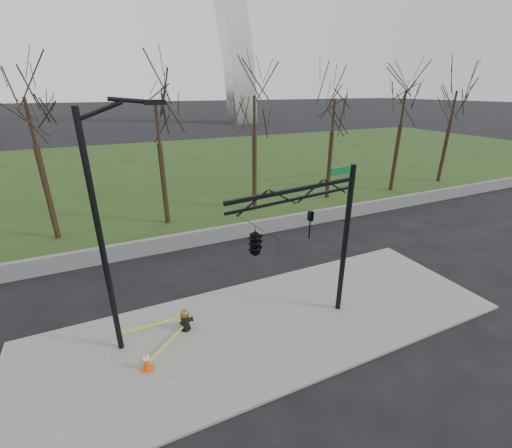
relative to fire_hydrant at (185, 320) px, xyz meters
name	(u,v)px	position (x,y,z in m)	size (l,w,h in m)	color
ground	(270,325)	(3.00, -1.01, -0.51)	(500.00, 500.00, 0.00)	black
sidewalk	(270,324)	(3.00, -1.01, -0.46)	(18.00, 6.00, 0.10)	slate
grass_strip	(151,168)	(3.00, 28.99, -0.48)	(120.00, 40.00, 0.06)	#1D3A15
guardrail	(208,236)	(3.00, 6.99, -0.06)	(60.00, 0.30, 0.90)	#59595B
tree_row	(212,154)	(4.74, 10.99, 3.92)	(49.48, 4.00, 8.85)	black
fire_hydrant	(185,320)	(0.00, 0.00, 0.00)	(0.55, 0.36, 0.89)	black
traffic_cone	(147,361)	(-1.58, -1.37, -0.09)	(0.39, 0.39, 0.64)	#E5400C
street_light	(106,223)	(-2.04, 0.01, 4.19)	(2.39, 0.30, 8.21)	black
traffic_signal_mast	(276,235)	(2.73, -1.76, 3.64)	(5.06, 2.53, 6.00)	black
caution_tape	(160,333)	(-0.98, -0.32, 0.00)	(2.26, 1.39, 0.45)	yellow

